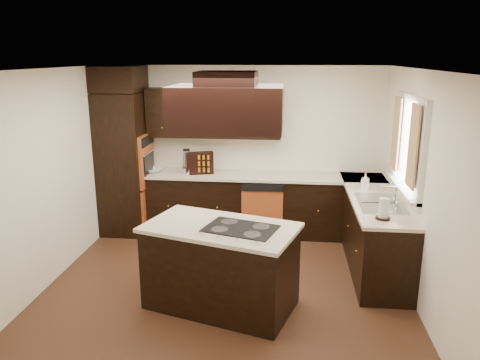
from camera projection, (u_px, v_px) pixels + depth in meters
The scene contains 30 objects.
floor at pixel (226, 288), 5.51m from camera, with size 4.20×4.20×0.02m, color brown.
ceiling at pixel (224, 68), 4.86m from camera, with size 4.20×4.20×0.02m, color silver.
wall_back at pixel (244, 148), 7.21m from camera, with size 4.20×0.02×2.50m, color white.
wall_front at pixel (183, 269), 3.16m from camera, with size 4.20×0.02×2.50m, color white.
wall_left at pixel (45, 180), 5.40m from camera, with size 0.02×4.20×2.50m, color white.
wall_right at pixel (422, 191), 4.97m from camera, with size 0.02×4.20×2.50m, color white.
oven_column at pixel (124, 164), 7.05m from camera, with size 0.65×0.75×2.12m, color black.
wall_oven_face at pixel (147, 160), 7.00m from camera, with size 0.05×0.62×0.78m, color #B95527.
base_cabinets_back at pixel (244, 205), 7.12m from camera, with size 2.93×0.60×0.88m, color black.
base_cabinets_right at pixel (372, 230), 6.07m from camera, with size 0.60×2.40×0.88m, color black.
countertop_back at pixel (244, 176), 6.98m from camera, with size 2.93×0.63×0.04m, color beige.
countertop_right at pixel (374, 196), 5.96m from camera, with size 0.63×2.40×0.04m, color beige.
upper_cabinets at pixel (214, 113), 6.94m from camera, with size 2.00×0.34×0.72m, color black.
dishwasher_front at pixel (262, 214), 6.82m from camera, with size 0.60×0.05×0.72m, color #B95527.
window_frame at pixel (409, 144), 5.40m from camera, with size 0.06×1.32×1.12m, color silver.
window_pane at pixel (411, 144), 5.39m from camera, with size 0.00×1.20×1.00m, color white.
curtain_left at pixel (413, 147), 4.99m from camera, with size 0.02×0.34×0.90m, color beige.
curtain_right at pixel (396, 134), 5.79m from camera, with size 0.02×0.34×0.90m, color beige.
sink_rim at pixel (380, 203), 5.61m from camera, with size 0.52×0.84×0.01m, color silver.
island at pixel (221, 268), 5.00m from camera, with size 1.51×0.83×0.88m, color black.
island_top at pixel (220, 228), 4.88m from camera, with size 1.57×0.88×0.04m, color beige.
cooktop at pixel (241, 228), 4.79m from camera, with size 0.72×0.48×0.01m, color black.
range_hood at pixel (227, 108), 4.41m from camera, with size 1.05×0.72×0.42m, color black.
hood_duct at pixel (227, 78), 4.34m from camera, with size 0.55×0.50×0.13m, color black.
blender_base at pixel (187, 171), 6.97m from camera, with size 0.15×0.15×0.10m, color silver.
blender_pitcher at pixel (187, 159), 6.92m from camera, with size 0.13×0.13×0.26m, color silver.
spice_rack at pixel (200, 163), 6.96m from camera, with size 0.40×0.10×0.34m, color black.
mixing_bowl at pixel (153, 170), 7.08m from camera, with size 0.29×0.29×0.07m, color silver.
soap_bottle at pixel (365, 181), 6.19m from camera, with size 0.10×0.10×0.22m, color silver.
paper_towel at pixel (384, 209), 5.05m from camera, with size 0.11×0.11×0.24m, color silver.
Camera 1 is at (0.69, -4.95, 2.65)m, focal length 35.00 mm.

